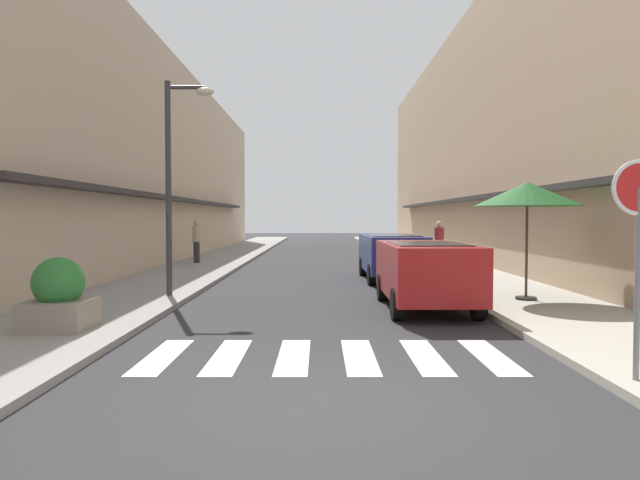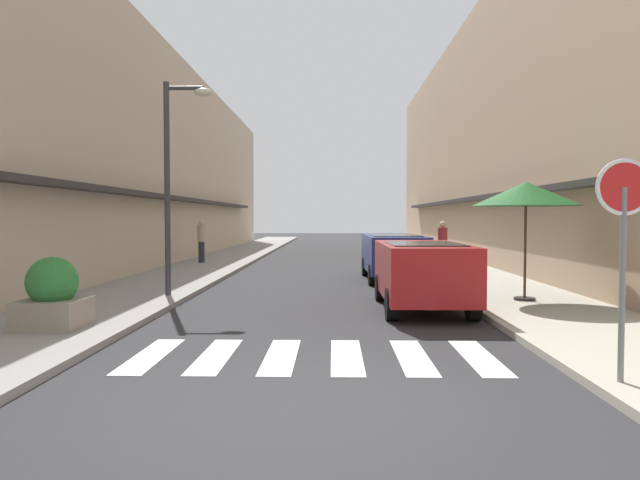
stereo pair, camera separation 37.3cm
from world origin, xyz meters
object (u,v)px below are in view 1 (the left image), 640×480
Objects in this scene: planter_corner at (61,297)px; pedestrian_walking_near at (441,244)px; cafe_umbrella at (530,195)px; parked_car_near at (428,268)px; parked_car_mid at (394,252)px; pedestrian_walking_far at (199,240)px; street_lamp at (179,165)px.

planter_corner is 0.69× the size of pedestrian_walking_near.
parked_car_near is at bearing -162.98° from cafe_umbrella.
parked_car_near is at bearing 22.76° from planter_corner.
cafe_umbrella is (2.47, -5.29, 1.62)m from parked_car_mid.
pedestrian_walking_near is (-0.41, 7.86, -1.49)m from cafe_umbrella.
planter_corner is at bearing 143.92° from pedestrian_walking_far.
parked_car_mid is 2.44× the size of pedestrian_walking_far.
parked_car_near is 7.33m from planter_corner.
planter_corner is 14.67m from pedestrian_walking_far.
parked_car_near is 3.38× the size of planter_corner.
street_lamp reaches higher than parked_car_near.
street_lamp is 2.84× the size of pedestrian_walking_far.
street_lamp is 1.91× the size of cafe_umbrella.
parked_car_near is at bearing -14.19° from street_lamp.
parked_car_near is 6.43m from street_lamp.
pedestrian_walking_near is 0.97× the size of pedestrian_walking_far.
pedestrian_walking_near is at bearing 52.43° from planter_corner.
parked_car_near and parked_car_mid have the same top height.
parked_car_near reaches higher than planter_corner.
cafe_umbrella is (8.26, -0.71, -0.76)m from street_lamp.
pedestrian_walking_far reaches higher than parked_car_mid.
street_lamp is 2.93× the size of pedestrian_walking_near.
pedestrian_walking_near is (8.81, 11.45, 0.40)m from planter_corner.
cafe_umbrella is 14.96m from pedestrian_walking_far.
planter_corner is (-9.22, -3.59, -1.88)m from cafe_umbrella.
pedestrian_walking_near is 10.08m from pedestrian_walking_far.
cafe_umbrella is 1.53× the size of pedestrian_walking_near.
parked_car_mid is 2.52× the size of pedestrian_walking_near.
street_lamp is 10.85m from pedestrian_walking_near.
parked_car_mid is 7.76m from street_lamp.
cafe_umbrella is 2.22× the size of planter_corner.
cafe_umbrella reaches higher than planter_corner.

